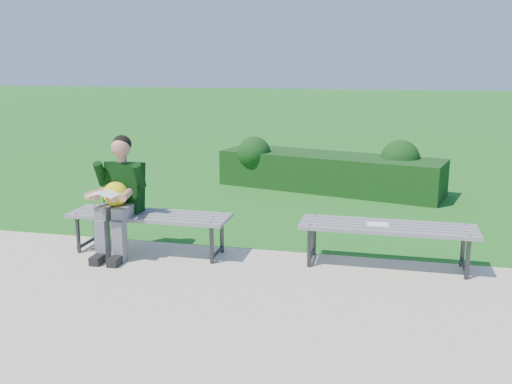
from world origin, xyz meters
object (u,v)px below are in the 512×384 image
Objects in this scene: bench_left at (149,218)px; seated_boy at (119,193)px; paper_sheet at (378,224)px; bench_right at (387,230)px; hedge at (330,170)px.

seated_boy is at bearing -161.81° from bench_left.
paper_sheet is at bearing 4.85° from seated_boy.
bench_right is 0.12m from paper_sheet.
bench_left is at bearing -176.83° from paper_sheet.
hedge reaches higher than bench_left.
bench_left is 2.48m from paper_sheet.
seated_boy is at bearing -175.32° from bench_right.
bench_right is at bearing 4.68° from seated_boy.
bench_right is (2.58, 0.14, 0.00)m from bench_left.
hedge is 3.74m from paper_sheet.
seated_boy reaches higher than paper_sheet.
seated_boy is 2.80m from paper_sheet.
paper_sheet is (2.78, 0.24, -0.24)m from seated_boy.
bench_right reaches higher than paper_sheet.
hedge is 2.14× the size of bench_left.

